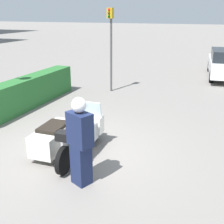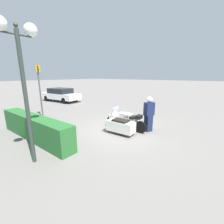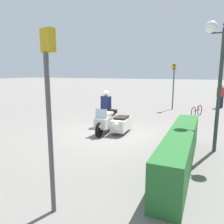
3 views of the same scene
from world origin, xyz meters
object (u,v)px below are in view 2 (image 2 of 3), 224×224
at_px(hedge_bush_curbside, 34,128).
at_px(parked_car_background, 61,94).
at_px(police_motorcycle, 121,123).
at_px(officer_rider, 149,113).
at_px(traffic_light_near, 39,84).
at_px(twin_lamp_post, 20,55).

distance_m(hedge_bush_curbside, parked_car_background, 10.18).
relative_size(police_motorcycle, officer_rider, 1.32).
xyz_separation_m(police_motorcycle, traffic_light_near, (5.58, 1.14, 1.78)).
distance_m(officer_rider, traffic_light_near, 7.07).
xyz_separation_m(hedge_bush_curbside, traffic_light_near, (3.03, -1.97, 1.70)).
distance_m(traffic_light_near, parked_car_background, 6.77).
height_order(police_motorcycle, hedge_bush_curbside, police_motorcycle).
relative_size(twin_lamp_post, parked_car_background, 0.90).
bearing_deg(twin_lamp_post, officer_rider, -110.01).
relative_size(traffic_light_near, parked_car_background, 0.72).
height_order(hedge_bush_curbside, twin_lamp_post, twin_lamp_post).
bearing_deg(parked_car_background, police_motorcycle, 156.33).
bearing_deg(officer_rider, police_motorcycle, 64.51).
bearing_deg(police_motorcycle, parked_car_background, -21.30).
bearing_deg(hedge_bush_curbside, police_motorcycle, -129.40).
height_order(officer_rider, hedge_bush_curbside, officer_rider).
relative_size(police_motorcycle, hedge_bush_curbside, 0.47).
relative_size(twin_lamp_post, traffic_light_near, 1.26).
bearing_deg(parked_car_background, officer_rider, 162.21).
distance_m(twin_lamp_post, traffic_light_near, 5.76).
distance_m(police_motorcycle, twin_lamp_post, 5.03).
height_order(police_motorcycle, parked_car_background, parked_car_background).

